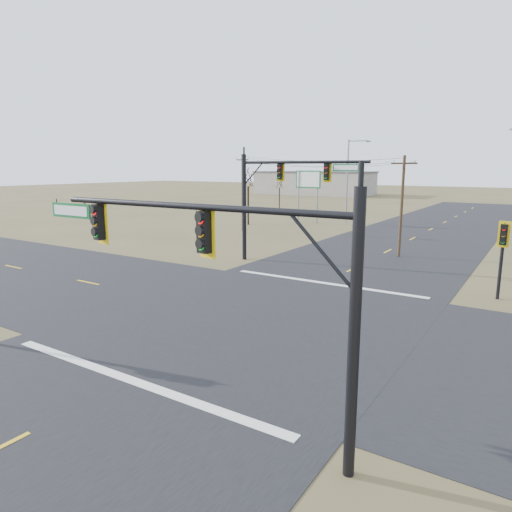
{
  "coord_description": "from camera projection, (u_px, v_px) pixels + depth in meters",
  "views": [
    {
      "loc": [
        10.75,
        -16.86,
        6.79
      ],
      "look_at": [
        -0.69,
        1.0,
        2.66
      ],
      "focal_mm": 32.0,
      "sensor_mm": 36.0,
      "label": 1
    }
  ],
  "objects": [
    {
      "name": "ground",
      "position": [
        257.0,
        318.0,
        20.92
      ],
      "size": [
        320.0,
        320.0,
        0.0
      ],
      "primitive_type": "plane",
      "color": "brown",
      "rests_on": "ground"
    },
    {
      "name": "road_ew",
      "position": [
        257.0,
        318.0,
        20.92
      ],
      "size": [
        160.0,
        14.0,
        0.02
      ],
      "primitive_type": "cube",
      "color": "black",
      "rests_on": "ground"
    },
    {
      "name": "road_ns",
      "position": [
        257.0,
        318.0,
        20.92
      ],
      "size": [
        14.0,
        160.0,
        0.02
      ],
      "primitive_type": "cube",
      "color": "black",
      "rests_on": "ground"
    },
    {
      "name": "stop_bar_near",
      "position": [
        132.0,
        380.0,
        14.72
      ],
      "size": [
        12.0,
        0.4,
        0.01
      ],
      "primitive_type": "cube",
      "color": "silver",
      "rests_on": "road_ns"
    },
    {
      "name": "stop_bar_far",
      "position": [
        325.0,
        283.0,
        27.11
      ],
      "size": [
        12.0,
        0.4,
        0.01
      ],
      "primitive_type": "cube",
      "color": "silver",
      "rests_on": "road_ns"
    },
    {
      "name": "mast_arm_near",
      "position": [
        207.0,
        252.0,
        11.46
      ],
      "size": [
        10.33,
        0.49,
        6.42
      ],
      "rotation": [
        0.0,
        0.0,
        -0.18
      ],
      "color": "black",
      "rests_on": "ground"
    },
    {
      "name": "mast_arm_far",
      "position": [
        278.0,
        186.0,
        31.73
      ],
      "size": [
        9.54,
        0.48,
        7.73
      ],
      "rotation": [
        0.0,
        0.0,
        0.16
      ],
      "color": "black",
      "rests_on": "ground"
    },
    {
      "name": "pedestal_signal_ne",
      "position": [
        503.0,
        242.0,
        23.22
      ],
      "size": [
        0.57,
        0.49,
        4.15
      ],
      "rotation": [
        0.0,
        0.0,
        0.02
      ],
      "color": "black",
      "rests_on": "ground"
    },
    {
      "name": "utility_pole_near",
      "position": [
        402.0,
        204.0,
        34.57
      ],
      "size": [
        1.84,
        0.64,
        7.68
      ],
      "rotation": [
        0.0,
        0.0,
        0.28
      ],
      "color": "#4A361F",
      "rests_on": "ground"
    },
    {
      "name": "utility_pole_far",
      "position": [
        243.0,
        191.0,
        49.08
      ],
      "size": [
        1.91,
        0.83,
        8.18
      ],
      "rotation": [
        0.0,
        0.0,
        -0.37
      ],
      "color": "#4A361F",
      "rests_on": "ground"
    },
    {
      "name": "highway_sign",
      "position": [
        308.0,
        186.0,
        55.87
      ],
      "size": [
        3.42,
        0.27,
        6.41
      ],
      "rotation": [
        0.0,
        0.0,
        -0.06
      ],
      "color": "gray",
      "rests_on": "ground"
    },
    {
      "name": "streetlight_c",
      "position": [
        349.0,
        177.0,
        55.92
      ],
      "size": [
        2.83,
        0.45,
        10.11
      ],
      "rotation": [
        0.0,
        0.0,
        0.41
      ],
      "color": "gray",
      "rests_on": "ground"
    },
    {
      "name": "bare_tree_a",
      "position": [
        248.0,
        177.0,
        53.8
      ],
      "size": [
        3.14,
        3.14,
        7.16
      ],
      "rotation": [
        0.0,
        0.0,
        0.08
      ],
      "color": "black",
      "rests_on": "ground"
    },
    {
      "name": "bare_tree_b",
      "position": [
        279.0,
        182.0,
        70.09
      ],
      "size": [
        2.9,
        2.9,
        5.71
      ],
      "rotation": [
        0.0,
        0.0,
        0.38
      ],
      "color": "black",
      "rests_on": "ground"
    },
    {
      "name": "warehouse_left",
      "position": [
        315.0,
        183.0,
        115.96
      ],
      "size": [
        28.0,
        14.0,
        5.5
      ],
      "primitive_type": "cube",
      "color": "#A39C90",
      "rests_on": "ground"
    }
  ]
}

